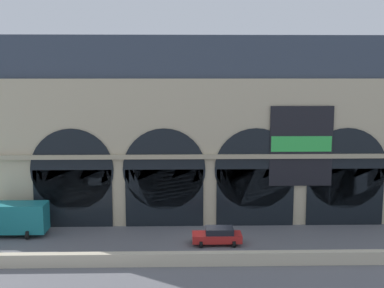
% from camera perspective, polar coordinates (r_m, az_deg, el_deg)
% --- Properties ---
extents(ground_plane, '(200.00, 200.00, 0.00)m').
position_cam_1_polar(ground_plane, '(45.00, 2.47, -11.44)').
color(ground_plane, slate).
extents(quay_parapet_wall, '(90.00, 0.70, 1.07)m').
position_cam_1_polar(quay_parapet_wall, '(40.02, 2.98, -13.22)').
color(quay_parapet_wall, beige).
rests_on(quay_parapet_wall, ground).
extents(station_building, '(46.97, 6.31, 18.82)m').
position_cam_1_polar(station_building, '(50.63, 1.97, 1.47)').
color(station_building, '#BCAD8C').
rests_on(station_building, ground).
extents(box_truck_west, '(7.50, 2.91, 3.12)m').
position_cam_1_polar(box_truck_west, '(49.37, -20.74, -8.11)').
color(box_truck_west, white).
rests_on(box_truck_west, ground).
extents(car_center, '(4.40, 2.22, 1.55)m').
position_cam_1_polar(car_center, '(44.37, 3.00, -10.64)').
color(car_center, red).
rests_on(car_center, ground).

